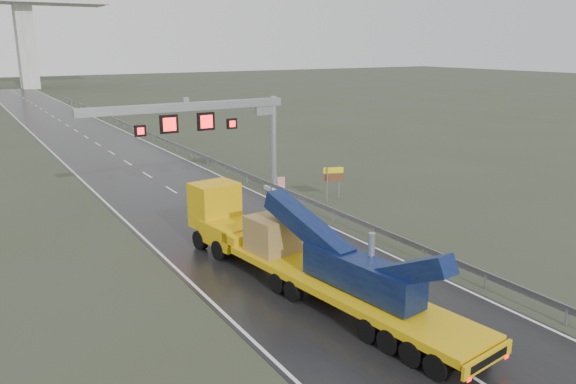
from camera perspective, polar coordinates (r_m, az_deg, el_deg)
ground at (r=25.82m, az=5.25°, el=-10.37°), size 400.00×400.00×0.00m
road at (r=61.34m, az=-17.49°, el=3.82°), size 11.00×200.00×0.02m
guardrail at (r=53.69m, az=-8.58°, el=3.61°), size 0.20×140.00×1.40m
sign_gantry at (r=40.44m, az=-7.44°, el=7.08°), size 14.90×1.20×7.42m
heavy_haul_truck at (r=26.58m, az=-0.03°, el=-5.67°), size 4.92×18.41×4.28m
exit_sign_pair at (r=40.25m, az=4.62°, el=1.53°), size 1.38×0.60×2.51m
striped_barrier at (r=43.49m, az=-0.73°, el=0.87°), size 0.65×0.46×0.98m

